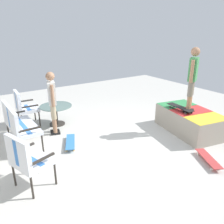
{
  "coord_description": "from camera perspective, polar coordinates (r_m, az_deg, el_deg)",
  "views": [
    {
      "loc": [
        -4.16,
        3.11,
        2.65
      ],
      "look_at": [
        0.22,
        0.2,
        0.7
      ],
      "focal_mm": 36.68,
      "sensor_mm": 36.0,
      "label": 1
    }
  ],
  "objects": [
    {
      "name": "patio_chair_near_house",
      "position": [
        6.85,
        -21.33,
        1.6
      ],
      "size": [
        0.64,
        0.57,
        1.02
      ],
      "color": "#2D2823",
      "rests_on": "ground_plane"
    },
    {
      "name": "patio_table",
      "position": [
        6.71,
        -13.74,
        0.2
      ],
      "size": [
        0.9,
        0.9,
        0.57
      ],
      "color": "#2D2823",
      "rests_on": "ground_plane"
    },
    {
      "name": "person_watching",
      "position": [
        5.99,
        -14.69,
        3.15
      ],
      "size": [
        0.47,
        0.3,
        1.64
      ],
      "color": "black",
      "rests_on": "ground_plane"
    },
    {
      "name": "patio_chair_by_wall",
      "position": [
        4.14,
        -20.62,
        -10.6
      ],
      "size": [
        0.76,
        0.72,
        1.02
      ],
      "color": "#2D2823",
      "rests_on": "ground_plane"
    },
    {
      "name": "skateboard_spare",
      "position": [
        5.25,
        22.89,
        -10.66
      ],
      "size": [
        0.8,
        0.54,
        0.1
      ],
      "color": "#B23838",
      "rests_on": "ground_plane"
    },
    {
      "name": "patio_bench",
      "position": [
        5.65,
        -22.59,
        -2.41
      ],
      "size": [
        1.27,
        0.59,
        1.02
      ],
      "color": "#2D2823",
      "rests_on": "ground_plane"
    },
    {
      "name": "ground_plane",
      "position": [
        5.85,
        2.88,
        -7.15
      ],
      "size": [
        12.0,
        12.0,
        0.1
      ],
      "primitive_type": "cube",
      "color": "beige"
    },
    {
      "name": "person_skater",
      "position": [
        6.02,
        19.44,
        8.52
      ],
      "size": [
        0.35,
        0.43,
        1.62
      ],
      "color": "black",
      "rests_on": "skate_ramp"
    },
    {
      "name": "skateboard_on_ramp",
      "position": [
        6.23,
        16.6,
        1.09
      ],
      "size": [
        0.81,
        0.26,
        0.1
      ],
      "color": "black",
      "rests_on": "skate_ramp"
    },
    {
      "name": "skateboard_by_bench",
      "position": [
        5.59,
        -10.34,
        -7.33
      ],
      "size": [
        0.81,
        0.52,
        0.1
      ],
      "color": "#3372B2",
      "rests_on": "ground_plane"
    },
    {
      "name": "skate_ramp",
      "position": [
        6.48,
        19.01,
        -2.08
      ],
      "size": [
        2.05,
        2.1,
        0.6
      ],
      "color": "gray",
      "rests_on": "ground_plane"
    }
  ]
}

